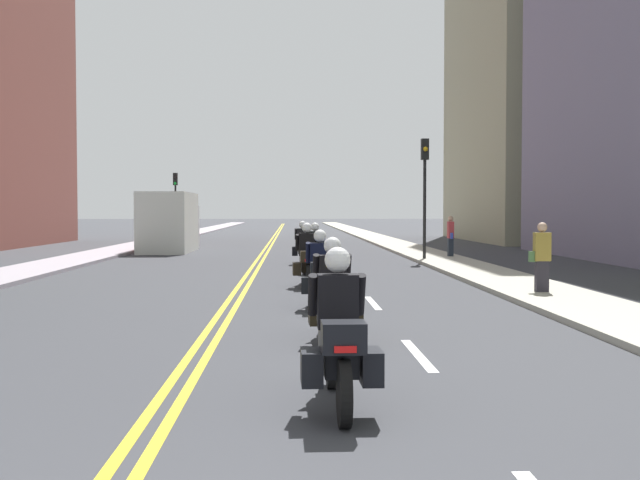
{
  "coord_description": "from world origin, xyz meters",
  "views": [
    {
      "loc": [
        1.27,
        -2.59,
        1.96
      ],
      "look_at": [
        1.87,
        14.35,
        1.33
      ],
      "focal_mm": 44.28,
      "sensor_mm": 36.0,
      "label": 1
    }
  ],
  "objects_px": {
    "motorcycle_5": "(303,247)",
    "pedestrian_1": "(451,237)",
    "motorcycle_2": "(320,275)",
    "pedestrian_0": "(542,258)",
    "traffic_light_far": "(175,194)",
    "motorcycle_0": "(338,343)",
    "parked_truck": "(170,225)",
    "traffic_light_near": "(425,177)",
    "motorcycle_1": "(333,300)",
    "motorcycle_4": "(315,253)",
    "motorcycle_3": "(307,261)"
  },
  "relations": [
    {
      "from": "motorcycle_3",
      "to": "motorcycle_5",
      "type": "relative_size",
      "value": 0.95
    },
    {
      "from": "motorcycle_2",
      "to": "pedestrian_0",
      "type": "relative_size",
      "value": 1.31
    },
    {
      "from": "motorcycle_2",
      "to": "motorcycle_0",
      "type": "bearing_deg",
      "value": -90.14
    },
    {
      "from": "motorcycle_5",
      "to": "pedestrian_1",
      "type": "bearing_deg",
      "value": 24.95
    },
    {
      "from": "motorcycle_3",
      "to": "parked_truck",
      "type": "distance_m",
      "value": 18.84
    },
    {
      "from": "motorcycle_5",
      "to": "pedestrian_1",
      "type": "distance_m",
      "value": 6.6
    },
    {
      "from": "motorcycle_5",
      "to": "pedestrian_1",
      "type": "xyz_separation_m",
      "value": [
        5.99,
        2.76,
        0.27
      ]
    },
    {
      "from": "traffic_light_near",
      "to": "pedestrian_0",
      "type": "distance_m",
      "value": 12.66
    },
    {
      "from": "traffic_light_far",
      "to": "motorcycle_0",
      "type": "bearing_deg",
      "value": -79.65
    },
    {
      "from": "motorcycle_1",
      "to": "traffic_light_far",
      "type": "distance_m",
      "value": 41.27
    },
    {
      "from": "motorcycle_1",
      "to": "pedestrian_1",
      "type": "distance_m",
      "value": 20.7
    },
    {
      "from": "motorcycle_4",
      "to": "pedestrian_1",
      "type": "relative_size",
      "value": 1.24
    },
    {
      "from": "motorcycle_1",
      "to": "traffic_light_far",
      "type": "bearing_deg",
      "value": 99.3
    },
    {
      "from": "motorcycle_2",
      "to": "parked_truck",
      "type": "bearing_deg",
      "value": 106.7
    },
    {
      "from": "motorcycle_2",
      "to": "traffic_light_far",
      "type": "bearing_deg",
      "value": 103.4
    },
    {
      "from": "motorcycle_4",
      "to": "parked_truck",
      "type": "bearing_deg",
      "value": 118.81
    },
    {
      "from": "traffic_light_far",
      "to": "motorcycle_2",
      "type": "bearing_deg",
      "value": -77.25
    },
    {
      "from": "motorcycle_2",
      "to": "traffic_light_far",
      "type": "xyz_separation_m",
      "value": [
        -8.19,
        36.18,
        2.39
      ]
    },
    {
      "from": "pedestrian_0",
      "to": "parked_truck",
      "type": "distance_m",
      "value": 23.34
    },
    {
      "from": "motorcycle_4",
      "to": "motorcycle_5",
      "type": "distance_m",
      "value": 4.36
    },
    {
      "from": "motorcycle_3",
      "to": "pedestrian_0",
      "type": "xyz_separation_m",
      "value": [
        5.27,
        -2.54,
        0.22
      ]
    },
    {
      "from": "motorcycle_5",
      "to": "pedestrian_0",
      "type": "height_order",
      "value": "pedestrian_0"
    },
    {
      "from": "traffic_light_near",
      "to": "parked_truck",
      "type": "height_order",
      "value": "traffic_light_near"
    },
    {
      "from": "motorcycle_4",
      "to": "traffic_light_near",
      "type": "distance_m",
      "value": 7.65
    },
    {
      "from": "traffic_light_near",
      "to": "pedestrian_0",
      "type": "height_order",
      "value": "traffic_light_near"
    },
    {
      "from": "traffic_light_near",
      "to": "pedestrian_1",
      "type": "height_order",
      "value": "traffic_light_near"
    },
    {
      "from": "motorcycle_5",
      "to": "motorcycle_3",
      "type": "bearing_deg",
      "value": -89.74
    },
    {
      "from": "motorcycle_5",
      "to": "motorcycle_2",
      "type": "bearing_deg",
      "value": -88.96
    },
    {
      "from": "motorcycle_0",
      "to": "motorcycle_3",
      "type": "distance_m",
      "value": 12.49
    },
    {
      "from": "motorcycle_0",
      "to": "motorcycle_5",
      "type": "bearing_deg",
      "value": 88.99
    },
    {
      "from": "motorcycle_2",
      "to": "motorcycle_5",
      "type": "bearing_deg",
      "value": 91.44
    },
    {
      "from": "motorcycle_1",
      "to": "motorcycle_4",
      "type": "distance_m",
      "value": 12.77
    },
    {
      "from": "motorcycle_3",
      "to": "parked_truck",
      "type": "xyz_separation_m",
      "value": [
        -6.21,
        17.77,
        0.62
      ]
    },
    {
      "from": "traffic_light_near",
      "to": "motorcycle_1",
      "type": "bearing_deg",
      "value": -103.63
    },
    {
      "from": "motorcycle_0",
      "to": "traffic_light_far",
      "type": "relative_size",
      "value": 0.5
    },
    {
      "from": "motorcycle_1",
      "to": "motorcycle_2",
      "type": "bearing_deg",
      "value": 88.35
    },
    {
      "from": "motorcycle_0",
      "to": "traffic_light_near",
      "type": "relative_size",
      "value": 0.47
    },
    {
      "from": "motorcycle_1",
      "to": "motorcycle_5",
      "type": "xyz_separation_m",
      "value": [
        -0.22,
        17.12,
        -0.0
      ]
    },
    {
      "from": "motorcycle_2",
      "to": "parked_truck",
      "type": "relative_size",
      "value": 0.34
    },
    {
      "from": "motorcycle_1",
      "to": "pedestrian_0",
      "type": "xyz_separation_m",
      "value": [
        5.05,
        6.06,
        0.24
      ]
    },
    {
      "from": "motorcycle_3",
      "to": "motorcycle_4",
      "type": "xyz_separation_m",
      "value": [
        0.32,
        4.17,
        -0.01
      ]
    },
    {
      "from": "motorcycle_0",
      "to": "motorcycle_4",
      "type": "bearing_deg",
      "value": 87.93
    },
    {
      "from": "motorcycle_2",
      "to": "traffic_light_far",
      "type": "height_order",
      "value": "traffic_light_far"
    },
    {
      "from": "traffic_light_far",
      "to": "pedestrian_1",
      "type": "relative_size",
      "value": 2.52
    },
    {
      "from": "pedestrian_1",
      "to": "motorcycle_5",
      "type": "bearing_deg",
      "value": -64.56
    },
    {
      "from": "motorcycle_1",
      "to": "pedestrian_1",
      "type": "height_order",
      "value": "pedestrian_1"
    },
    {
      "from": "motorcycle_0",
      "to": "pedestrian_1",
      "type": "xyz_separation_m",
      "value": [
        5.92,
        23.76,
        0.25
      ]
    },
    {
      "from": "motorcycle_4",
      "to": "traffic_light_far",
      "type": "relative_size",
      "value": 0.49
    },
    {
      "from": "motorcycle_2",
      "to": "motorcycle_3",
      "type": "relative_size",
      "value": 1.05
    },
    {
      "from": "traffic_light_near",
      "to": "pedestrian_1",
      "type": "distance_m",
      "value": 3.02
    }
  ]
}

